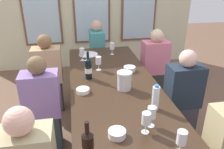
% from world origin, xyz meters
% --- Properties ---
extents(ground_plane, '(12.00, 12.00, 0.00)m').
position_xyz_m(ground_plane, '(0.00, 0.00, 0.00)').
color(ground_plane, brown).
extents(dining_table, '(0.94, 2.65, 0.74)m').
position_xyz_m(dining_table, '(0.00, 0.00, 0.68)').
color(dining_table, '#352417').
rests_on(dining_table, ground).
extents(white_plate_0, '(0.27, 0.27, 0.01)m').
position_xyz_m(white_plate_0, '(-0.20, 1.03, 0.74)').
color(white_plate_0, white).
rests_on(white_plate_0, dining_table).
extents(metal_pitcher, '(0.16, 0.16, 0.19)m').
position_xyz_m(metal_pitcher, '(0.08, -0.08, 0.84)').
color(metal_pitcher, silver).
rests_on(metal_pitcher, dining_table).
extents(wine_bottle_0, '(0.08, 0.08, 0.33)m').
position_xyz_m(wine_bottle_0, '(-0.36, -1.02, 0.87)').
color(wine_bottle_0, black).
rests_on(wine_bottle_0, dining_table).
extents(wine_bottle_1, '(0.08, 0.08, 0.32)m').
position_xyz_m(wine_bottle_1, '(-0.26, 0.24, 0.86)').
color(wine_bottle_1, black).
rests_on(wine_bottle_1, dining_table).
extents(tasting_bowl_0, '(0.14, 0.14, 0.05)m').
position_xyz_m(tasting_bowl_0, '(0.25, 0.36, 0.77)').
color(tasting_bowl_0, white).
rests_on(tasting_bowl_0, dining_table).
extents(tasting_bowl_1, '(0.13, 0.13, 0.04)m').
position_xyz_m(tasting_bowl_1, '(-0.34, -0.08, 0.76)').
color(tasting_bowl_1, white).
rests_on(tasting_bowl_1, dining_table).
extents(tasting_bowl_2, '(0.13, 0.13, 0.05)m').
position_xyz_m(tasting_bowl_2, '(-0.14, -0.79, 0.77)').
color(tasting_bowl_2, white).
rests_on(tasting_bowl_2, dining_table).
extents(water_bottle, '(0.06, 0.06, 0.24)m').
position_xyz_m(water_bottle, '(0.26, -0.49, 0.85)').
color(water_bottle, white).
rests_on(water_bottle, dining_table).
extents(wine_glass_0, '(0.07, 0.07, 0.17)m').
position_xyz_m(wine_glass_0, '(0.25, -1.03, 0.86)').
color(wine_glass_0, white).
rests_on(wine_glass_0, dining_table).
extents(wine_glass_1, '(0.07, 0.07, 0.17)m').
position_xyz_m(wine_glass_1, '(0.15, 0.99, 0.86)').
color(wine_glass_1, white).
rests_on(wine_glass_1, dining_table).
extents(wine_glass_2, '(0.07, 0.07, 0.17)m').
position_xyz_m(wine_glass_2, '(0.15, -0.72, 0.86)').
color(wine_glass_2, white).
rests_on(wine_glass_2, dining_table).
extents(wine_glass_3, '(0.07, 0.07, 0.17)m').
position_xyz_m(wine_glass_3, '(0.08, -0.79, 0.86)').
color(wine_glass_3, white).
rests_on(wine_glass_3, dining_table).
extents(wine_glass_4, '(0.07, 0.07, 0.17)m').
position_xyz_m(wine_glass_4, '(-0.30, 0.82, 0.86)').
color(wine_glass_4, white).
rests_on(wine_glass_4, dining_table).
extents(wine_glass_5, '(0.07, 0.07, 0.17)m').
position_xyz_m(wine_glass_5, '(-0.12, 0.46, 0.86)').
color(wine_glass_5, white).
rests_on(wine_glass_5, dining_table).
extents(seated_person_2, '(0.38, 0.24, 1.11)m').
position_xyz_m(seated_person_2, '(-0.77, 0.87, 0.53)').
color(seated_person_2, '#393737').
rests_on(seated_person_2, ground).
extents(seated_person_3, '(0.38, 0.24, 1.11)m').
position_xyz_m(seated_person_3, '(0.77, 0.89, 0.53)').
color(seated_person_3, '#2F322E').
rests_on(seated_person_3, ground).
extents(seated_person_4, '(0.38, 0.24, 1.11)m').
position_xyz_m(seated_person_4, '(-0.77, 0.04, 0.53)').
color(seated_person_4, '#29363B').
rests_on(seated_person_4, ground).
extents(seated_person_5, '(0.38, 0.24, 1.11)m').
position_xyz_m(seated_person_5, '(0.77, -0.04, 0.53)').
color(seated_person_5, '#36343E').
rests_on(seated_person_5, ground).
extents(seated_person_6, '(0.24, 0.38, 1.11)m').
position_xyz_m(seated_person_6, '(0.00, 1.68, 0.53)').
color(seated_person_6, '#393A2F').
rests_on(seated_person_6, ground).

